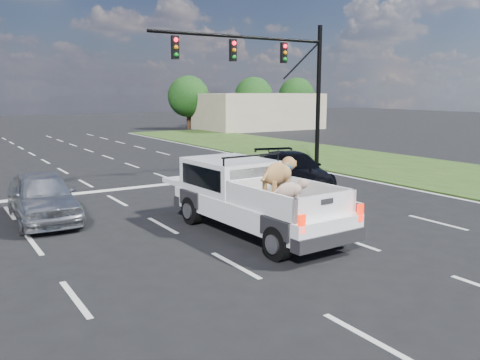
% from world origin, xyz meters
% --- Properties ---
extents(ground, '(160.00, 160.00, 0.00)m').
position_xyz_m(ground, '(0.00, 0.00, 0.00)').
color(ground, black).
rests_on(ground, ground).
extents(road_markings, '(17.75, 60.00, 0.01)m').
position_xyz_m(road_markings, '(0.00, 6.56, 0.01)').
color(road_markings, silver).
rests_on(road_markings, ground).
extents(grass_shoulder_right, '(8.00, 60.00, 0.06)m').
position_xyz_m(grass_shoulder_right, '(13.00, 6.00, 0.03)').
color(grass_shoulder_right, '#203E13').
rests_on(grass_shoulder_right, ground).
extents(traffic_signal, '(9.11, 0.31, 7.00)m').
position_xyz_m(traffic_signal, '(7.20, 10.50, 4.73)').
color(traffic_signal, black).
rests_on(traffic_signal, ground).
extents(building_right, '(12.00, 7.00, 3.60)m').
position_xyz_m(building_right, '(22.00, 34.00, 1.80)').
color(building_right, '#C3B595').
rests_on(building_right, ground).
extents(tree_far_d, '(4.20, 4.20, 5.40)m').
position_xyz_m(tree_far_d, '(16.00, 38.00, 3.29)').
color(tree_far_d, '#332114').
rests_on(tree_far_d, ground).
extents(tree_far_e, '(4.20, 4.20, 5.40)m').
position_xyz_m(tree_far_e, '(24.00, 38.00, 3.29)').
color(tree_far_e, '#332114').
rests_on(tree_far_e, ground).
extents(tree_far_f, '(4.20, 4.20, 5.40)m').
position_xyz_m(tree_far_f, '(30.00, 38.00, 3.29)').
color(tree_far_f, '#332114').
rests_on(tree_far_f, ground).
extents(pickup_truck, '(2.37, 5.80, 2.14)m').
position_xyz_m(pickup_truck, '(0.08, 2.08, 1.01)').
color(pickup_truck, black).
rests_on(pickup_truck, ground).
extents(silver_sedan, '(1.93, 4.39, 1.47)m').
position_xyz_m(silver_sedan, '(-4.52, 6.46, 0.74)').
color(silver_sedan, '#B4B7BC').
rests_on(silver_sedan, ground).
extents(black_coupe, '(3.26, 5.25, 1.42)m').
position_xyz_m(black_coupe, '(5.00, 6.60, 0.71)').
color(black_coupe, black).
rests_on(black_coupe, ground).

